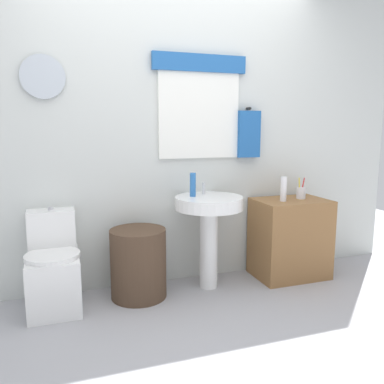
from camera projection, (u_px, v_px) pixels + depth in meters
The scene contains 10 objects.
ground_plane at pixel (222, 344), 2.38m from camera, with size 8.00×8.00×0.00m, color #A3A3A8.
back_wall at pixel (170, 129), 3.24m from camera, with size 4.40×0.18×2.60m.
toilet at pixel (54, 270), 2.85m from camera, with size 0.38×0.51×0.72m.
laundry_hamper at pixel (138, 263), 3.02m from camera, with size 0.43×0.43×0.54m, color #4C3828.
pedestal_sink at pixel (209, 218), 3.16m from camera, with size 0.55×0.55×0.76m.
faucet at pixel (204, 188), 3.23m from camera, with size 0.03×0.03×0.10m, color silver.
wooden_cabinet at pixel (290, 238), 3.44m from camera, with size 0.62×0.44×0.69m, color olive.
soap_bottle at pixel (193, 185), 3.12m from camera, with size 0.05×0.05×0.19m, color #2D6BB7.
lotion_bottle at pixel (284, 189), 3.30m from camera, with size 0.05×0.05×0.21m, color white.
toothbrush_cup at pixel (301, 193), 3.43m from camera, with size 0.08×0.08×0.18m.
Camera 1 is at (-0.88, -2.02, 1.31)m, focal length 36.40 mm.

